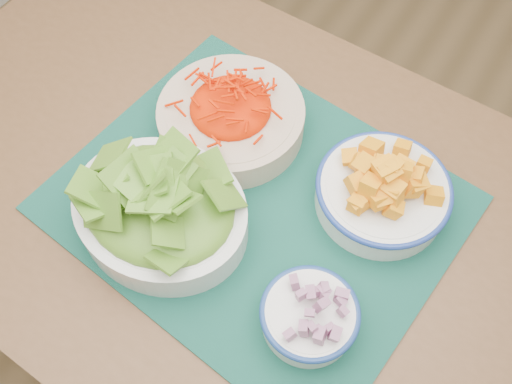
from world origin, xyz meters
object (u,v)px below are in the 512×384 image
at_px(carrot_bowl, 231,112).
at_px(lettuce_bowl, 159,205).
at_px(squash_bowl, 384,187).
at_px(table, 219,213).
at_px(onion_bowl, 310,314).
at_px(placemat, 256,203).

distance_m(carrot_bowl, lettuce_bowl, 0.19).
bearing_deg(squash_bowl, lettuce_bowl, -142.16).
xyz_separation_m(carrot_bowl, squash_bowl, (0.26, 0.00, 0.00)).
bearing_deg(lettuce_bowl, table, 80.97).
relative_size(table, squash_bowl, 5.43).
bearing_deg(onion_bowl, lettuce_bowl, 175.46).
height_order(carrot_bowl, onion_bowl, carrot_bowl).
bearing_deg(carrot_bowl, squash_bowl, 0.27).
bearing_deg(placemat, carrot_bowl, 143.89).
xyz_separation_m(lettuce_bowl, onion_bowl, (0.25, -0.02, -0.02)).
bearing_deg(onion_bowl, placemat, 142.24).
height_order(table, onion_bowl, onion_bowl).
height_order(placemat, squash_bowl, squash_bowl).
bearing_deg(carrot_bowl, onion_bowl, -39.63).
relative_size(placemat, carrot_bowl, 2.06).
bearing_deg(placemat, onion_bowl, -31.63).
height_order(placemat, lettuce_bowl, lettuce_bowl).
bearing_deg(placemat, table, -176.69).
bearing_deg(carrot_bowl, placemat, -42.24).
distance_m(table, lettuce_bowl, 0.20).
distance_m(table, carrot_bowl, 0.18).
xyz_separation_m(table, lettuce_bowl, (-0.02, -0.10, 0.17)).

